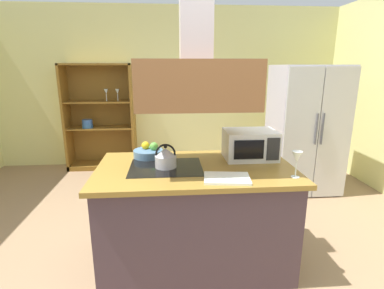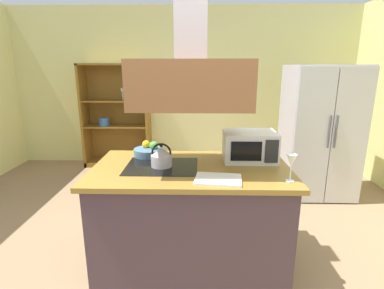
{
  "view_description": "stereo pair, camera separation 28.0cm",
  "coord_description": "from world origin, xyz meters",
  "px_view_note": "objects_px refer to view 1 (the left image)",
  "views": [
    {
      "loc": [
        -0.01,
        -2.31,
        1.72
      ],
      "look_at": [
        0.21,
        0.39,
        1.0
      ],
      "focal_mm": 27.73,
      "sensor_mm": 36.0,
      "label": 1
    },
    {
      "loc": [
        0.27,
        -2.32,
        1.72
      ],
      "look_at": [
        0.21,
        0.39,
        1.0
      ],
      "focal_mm": 27.73,
      "sensor_mm": 36.0,
      "label": 2
    }
  ],
  "objects_px": {
    "kettle": "(166,158)",
    "cutting_board": "(227,178)",
    "refrigerator": "(305,129)",
    "microwave": "(250,144)",
    "wine_glass_on_counter": "(297,158)",
    "dish_cabinet": "(101,123)",
    "fruit_bowl": "(148,152)"
  },
  "relations": [
    {
      "from": "kettle",
      "to": "cutting_board",
      "type": "bearing_deg",
      "value": -34.13
    },
    {
      "from": "refrigerator",
      "to": "microwave",
      "type": "distance_m",
      "value": 1.78
    },
    {
      "from": "cutting_board",
      "to": "wine_glass_on_counter",
      "type": "relative_size",
      "value": 1.65
    },
    {
      "from": "kettle",
      "to": "wine_glass_on_counter",
      "type": "height_order",
      "value": "wine_glass_on_counter"
    },
    {
      "from": "microwave",
      "to": "wine_glass_on_counter",
      "type": "bearing_deg",
      "value": -66.74
    },
    {
      "from": "dish_cabinet",
      "to": "microwave",
      "type": "relative_size",
      "value": 3.83
    },
    {
      "from": "refrigerator",
      "to": "cutting_board",
      "type": "xyz_separation_m",
      "value": [
        -1.47,
        -1.85,
        0.04
      ]
    },
    {
      "from": "fruit_bowl",
      "to": "kettle",
      "type": "bearing_deg",
      "value": -62.07
    },
    {
      "from": "refrigerator",
      "to": "fruit_bowl",
      "type": "relative_size",
      "value": 6.43
    },
    {
      "from": "microwave",
      "to": "fruit_bowl",
      "type": "bearing_deg",
      "value": 173.38
    },
    {
      "from": "refrigerator",
      "to": "microwave",
      "type": "bearing_deg",
      "value": -130.81
    },
    {
      "from": "cutting_board",
      "to": "microwave",
      "type": "xyz_separation_m",
      "value": [
        0.31,
        0.51,
        0.12
      ]
    },
    {
      "from": "fruit_bowl",
      "to": "wine_glass_on_counter",
      "type": "bearing_deg",
      "value": -28.22
    },
    {
      "from": "dish_cabinet",
      "to": "cutting_board",
      "type": "xyz_separation_m",
      "value": [
        1.58,
        -3.05,
        0.13
      ]
    },
    {
      "from": "refrigerator",
      "to": "fruit_bowl",
      "type": "distance_m",
      "value": 2.42
    },
    {
      "from": "kettle",
      "to": "wine_glass_on_counter",
      "type": "distance_m",
      "value": 1.03
    },
    {
      "from": "refrigerator",
      "to": "fruit_bowl",
      "type": "height_order",
      "value": "refrigerator"
    },
    {
      "from": "dish_cabinet",
      "to": "cutting_board",
      "type": "relative_size",
      "value": 5.19
    },
    {
      "from": "kettle",
      "to": "fruit_bowl",
      "type": "distance_m",
      "value": 0.35
    },
    {
      "from": "refrigerator",
      "to": "dish_cabinet",
      "type": "xyz_separation_m",
      "value": [
        -3.04,
        1.2,
        -0.09
      ]
    },
    {
      "from": "microwave",
      "to": "fruit_bowl",
      "type": "height_order",
      "value": "microwave"
    },
    {
      "from": "refrigerator",
      "to": "kettle",
      "type": "bearing_deg",
      "value": -141.35
    },
    {
      "from": "refrigerator",
      "to": "cutting_board",
      "type": "bearing_deg",
      "value": -128.46
    },
    {
      "from": "cutting_board",
      "to": "refrigerator",
      "type": "bearing_deg",
      "value": 51.54
    },
    {
      "from": "dish_cabinet",
      "to": "fruit_bowl",
      "type": "distance_m",
      "value": 2.62
    },
    {
      "from": "dish_cabinet",
      "to": "microwave",
      "type": "bearing_deg",
      "value": -53.45
    },
    {
      "from": "dish_cabinet",
      "to": "fruit_bowl",
      "type": "bearing_deg",
      "value": -68.49
    },
    {
      "from": "wine_glass_on_counter",
      "to": "cutting_board",
      "type": "bearing_deg",
      "value": 179.94
    },
    {
      "from": "cutting_board",
      "to": "fruit_bowl",
      "type": "relative_size",
      "value": 1.26
    },
    {
      "from": "refrigerator",
      "to": "cutting_board",
      "type": "distance_m",
      "value": 2.36
    },
    {
      "from": "dish_cabinet",
      "to": "cutting_board",
      "type": "height_order",
      "value": "dish_cabinet"
    },
    {
      "from": "kettle",
      "to": "wine_glass_on_counter",
      "type": "relative_size",
      "value": 0.97
    }
  ]
}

